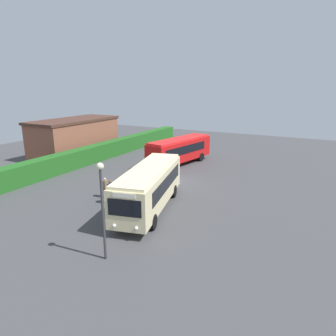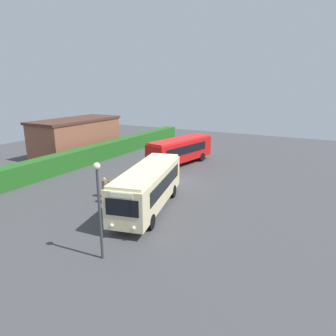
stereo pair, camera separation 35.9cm
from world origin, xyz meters
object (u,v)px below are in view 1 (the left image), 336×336
Objects in this scene: person_left at (111,191)px; person_far at (146,158)px; bus_red at (180,149)px; person_right at (131,188)px; traffic_cone at (171,180)px; bus_cream at (149,186)px; lamppost at (102,200)px; person_center at (105,187)px.

person_far is (11.01, 3.64, -0.09)m from person_left.
bus_red is 5.31× the size of person_right.
traffic_cone is (-6.67, -2.26, -1.45)m from bus_red.
bus_cream is 2.68m from person_right.
traffic_cone is at bearing 82.72° from person_left.
bus_cream is 6.92m from lamppost.
bus_cream is 3.33m from person_left.
bus_cream reaches higher than person_center.
bus_cream is at bearing -122.37° from person_right.
bus_cream reaches higher than person_right.
bus_cream reaches higher than person_far.
bus_cream reaches higher than person_left.
person_left is at bearing 165.54° from traffic_cone.
person_center is at bearing 96.43° from person_right.
bus_cream is 5.63× the size of person_far.
bus_red is (12.87, 3.74, -0.10)m from bus_cream.
person_center is 10.41m from person_far.
bus_red is 13.35m from person_left.
person_right is at bearing -171.36° from person_center.
person_right is at bearing -39.86° from person_far.
person_right is (-11.86, -1.42, -0.79)m from bus_red.
lamppost is (-6.20, -4.49, 2.29)m from person_left.
person_center is at bearing 152.21° from person_left.
person_center is at bearing 152.83° from traffic_cone.
person_far is at bearing -83.32° from person_center.
person_left is 1.06× the size of person_right.
person_right is at bearing -161.64° from bus_red.
person_far reaches higher than person_center.
lamppost is (-6.64, -1.30, 1.45)m from bus_cream.
lamppost is (-12.85, -2.78, 3.00)m from traffic_cone.
person_left is 1.14× the size of person_center.
person_center is 0.32× the size of lamppost.
person_left is 1.53m from person_center.
traffic_cone is (5.78, -2.96, -0.58)m from person_center.
person_far is at bearing 115.48° from person_left.
bus_red is at bearing -177.62° from bus_cream.
lamppost is at bearing -163.54° from person_right.
person_center is 9.43m from lamppost.
person_center is at bearing -171.73° from bus_red.
person_far reaches higher than traffic_cone.
bus_cream reaches higher than bus_red.
lamppost is (-7.65, -3.61, 2.34)m from person_right.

